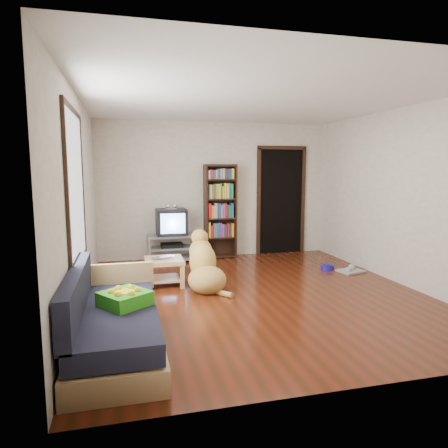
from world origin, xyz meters
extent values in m
plane|color=#531B0E|center=(0.00, 0.00, 0.00)|extent=(5.00, 5.00, 0.00)
plane|color=white|center=(0.00, 0.00, 2.60)|extent=(5.00, 5.00, 0.00)
plane|color=beige|center=(0.00, 2.50, 1.30)|extent=(4.50, 0.00, 4.50)
plane|color=beige|center=(0.00, -2.50, 1.30)|extent=(4.50, 0.00, 4.50)
plane|color=beige|center=(-2.25, 0.00, 1.30)|extent=(0.00, 5.00, 5.00)
plane|color=beige|center=(2.25, 0.00, 1.30)|extent=(0.00, 5.00, 5.00)
cube|color=green|center=(-1.75, -1.31, 0.49)|extent=(0.55, 0.55, 0.13)
imported|color=silver|center=(-1.19, 0.67, 0.41)|extent=(0.40, 0.34, 0.03)
cylinder|color=#1F1490|center=(1.61, 0.97, 0.04)|extent=(0.22, 0.22, 0.08)
cube|color=#A6A6A6|center=(1.91, 0.72, 0.01)|extent=(0.46, 0.40, 0.03)
cube|color=white|center=(-2.23, -0.50, 1.50)|extent=(0.02, 1.30, 1.60)
cube|color=black|center=(-2.23, -0.50, 2.32)|extent=(0.03, 1.42, 0.06)
cube|color=black|center=(-2.23, -0.50, 0.68)|extent=(0.03, 1.42, 0.06)
cube|color=black|center=(-2.23, -1.20, 1.50)|extent=(0.03, 0.06, 1.70)
cube|color=black|center=(-2.23, 0.20, 1.50)|extent=(0.03, 0.06, 1.70)
cube|color=black|center=(1.35, 2.48, 1.05)|extent=(0.90, 0.02, 2.10)
cube|color=black|center=(0.87, 2.47, 1.05)|extent=(0.07, 0.05, 2.14)
cube|color=black|center=(1.83, 2.47, 1.05)|extent=(0.07, 0.05, 2.14)
cube|color=black|center=(1.35, 2.47, 2.13)|extent=(1.03, 0.05, 0.07)
cube|color=#99999E|center=(-0.90, 2.25, 0.48)|extent=(0.90, 0.45, 0.04)
cube|color=#99999E|center=(-0.90, 2.25, 0.25)|extent=(0.86, 0.42, 0.03)
cube|color=#99999E|center=(-0.90, 2.25, 0.06)|extent=(0.90, 0.45, 0.04)
cylinder|color=#99999E|center=(-1.32, 2.05, 0.25)|extent=(0.04, 0.04, 0.50)
cylinder|color=#99999E|center=(-0.48, 2.05, 0.25)|extent=(0.04, 0.04, 0.50)
cylinder|color=#99999E|center=(-1.32, 2.45, 0.25)|extent=(0.04, 0.04, 0.50)
cylinder|color=#99999E|center=(-0.48, 2.45, 0.25)|extent=(0.04, 0.04, 0.50)
cube|color=black|center=(-0.90, 2.25, 0.30)|extent=(0.40, 0.30, 0.07)
cube|color=black|center=(-0.90, 2.25, 0.74)|extent=(0.55, 0.48, 0.48)
cube|color=black|center=(-0.90, 2.45, 0.74)|extent=(0.40, 0.14, 0.36)
cube|color=#8CBFF2|center=(-0.90, 2.00, 0.74)|extent=(0.44, 0.02, 0.36)
cube|color=silver|center=(-0.90, 2.20, 0.99)|extent=(0.20, 0.07, 0.02)
sphere|color=silver|center=(-0.96, 2.20, 1.04)|extent=(0.09, 0.09, 0.09)
sphere|color=silver|center=(-0.84, 2.20, 1.04)|extent=(0.09, 0.09, 0.09)
cube|color=black|center=(-0.23, 2.34, 0.90)|extent=(0.03, 0.30, 1.80)
cube|color=black|center=(0.34, 2.34, 0.90)|extent=(0.03, 0.30, 1.80)
cube|color=black|center=(0.05, 2.48, 0.90)|extent=(0.60, 0.02, 1.80)
cube|color=black|center=(0.05, 2.34, 0.03)|extent=(0.56, 0.28, 0.02)
cube|color=black|center=(0.05, 2.34, 0.40)|extent=(0.56, 0.28, 0.03)
cube|color=black|center=(0.05, 2.34, 0.77)|extent=(0.56, 0.28, 0.02)
cube|color=black|center=(0.05, 2.34, 1.14)|extent=(0.56, 0.28, 0.02)
cube|color=black|center=(0.05, 2.34, 1.51)|extent=(0.56, 0.28, 0.02)
cube|color=black|center=(0.05, 2.34, 1.77)|extent=(0.56, 0.28, 0.02)
cube|color=tan|center=(-1.83, -1.40, 0.11)|extent=(0.80, 1.80, 0.22)
cube|color=#1E1E2D|center=(-1.83, -1.40, 0.33)|extent=(0.74, 1.74, 0.18)
cube|color=#1E1E2D|center=(-2.17, -1.40, 0.60)|extent=(0.12, 1.74, 0.40)
cube|color=tan|center=(-1.83, -0.54, 0.50)|extent=(0.80, 0.06, 0.30)
cube|color=tan|center=(-1.19, 0.70, 0.37)|extent=(0.55, 0.55, 0.06)
cube|color=tan|center=(-1.19, 0.70, 0.10)|extent=(0.45, 0.45, 0.03)
cube|color=tan|center=(-1.42, 0.47, 0.17)|extent=(0.06, 0.06, 0.34)
cube|color=tan|center=(-0.95, 0.47, 0.17)|extent=(0.06, 0.06, 0.34)
cube|color=tan|center=(-1.42, 0.94, 0.17)|extent=(0.06, 0.06, 0.34)
cube|color=tan|center=(-0.95, 0.94, 0.17)|extent=(0.06, 0.06, 0.34)
ellipsoid|color=tan|center=(-0.64, 0.24, 0.16)|extent=(0.59, 0.63, 0.40)
ellipsoid|color=#D8AB53|center=(-0.66, 0.46, 0.38)|extent=(0.42, 0.46, 0.53)
ellipsoid|color=tan|center=(-0.67, 0.56, 0.51)|extent=(0.37, 0.34, 0.37)
ellipsoid|color=tan|center=(-0.67, 0.63, 0.71)|extent=(0.27, 0.29, 0.23)
ellipsoid|color=#B47645|center=(-0.69, 0.75, 0.69)|extent=(0.12, 0.21, 0.10)
sphere|color=black|center=(-0.69, 0.85, 0.69)|extent=(0.05, 0.05, 0.05)
ellipsoid|color=gold|center=(-0.76, 0.57, 0.70)|extent=(0.07, 0.09, 0.16)
ellipsoid|color=#D08450|center=(-0.58, 0.59, 0.70)|extent=(0.07, 0.09, 0.16)
cylinder|color=#D7AE53|center=(-0.76, 0.66, 0.21)|extent=(0.10, 0.14, 0.43)
cylinder|color=#D9B253|center=(-0.59, 0.68, 0.21)|extent=(0.10, 0.14, 0.43)
sphere|color=#C3834B|center=(-0.76, 0.71, 0.02)|extent=(0.11, 0.11, 0.11)
sphere|color=#B48345|center=(-0.60, 0.73, 0.02)|extent=(0.11, 0.11, 0.11)
cylinder|color=tan|center=(-0.49, 0.02, 0.03)|extent=(0.28, 0.35, 0.09)
camera|label=1|loc=(-1.71, -5.08, 1.70)|focal=32.00mm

